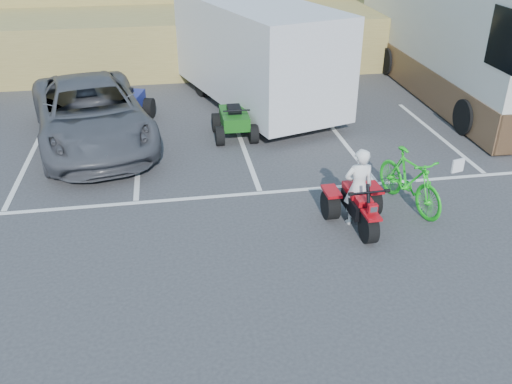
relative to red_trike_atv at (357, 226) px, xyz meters
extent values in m
plane|color=#353537|center=(-1.65, -0.70, 0.00)|extent=(100.00, 100.00, 0.00)
cube|color=white|center=(-7.05, 4.30, 0.00)|extent=(0.12, 5.00, 0.01)
cube|color=white|center=(-4.35, 4.30, 0.00)|extent=(0.12, 5.00, 0.01)
cube|color=white|center=(-1.65, 4.30, 0.00)|extent=(0.12, 5.00, 0.01)
cube|color=white|center=(1.05, 4.30, 0.00)|extent=(0.12, 5.00, 0.01)
cube|color=white|center=(3.75, 4.30, 0.00)|extent=(0.12, 5.00, 0.01)
cube|color=white|center=(-1.65, 1.70, 0.00)|extent=(28.00, 0.12, 0.01)
cube|color=olive|center=(-1.65, 13.30, 1.00)|extent=(40.00, 6.00, 2.00)
imported|color=white|center=(0.00, 0.15, 0.80)|extent=(0.59, 0.40, 1.60)
imported|color=#14BF19|center=(1.29, 0.63, 0.61)|extent=(1.05, 2.10, 1.21)
imported|color=#484A50|center=(-5.52, 5.24, 0.82)|extent=(3.91, 6.33, 1.63)
cube|color=silver|center=(-0.78, 7.50, 1.74)|extent=(4.58, 7.23, 2.80)
cylinder|color=black|center=(-0.78, 7.50, 0.39)|extent=(2.59, 1.49, 0.79)
cube|color=silver|center=(5.91, 7.95, 2.00)|extent=(2.98, 10.89, 3.90)
cube|color=brown|center=(5.91, 7.95, 0.60)|extent=(3.03, 10.89, 1.08)
camera|label=1|loc=(-3.49, -8.66, 5.65)|focal=38.00mm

